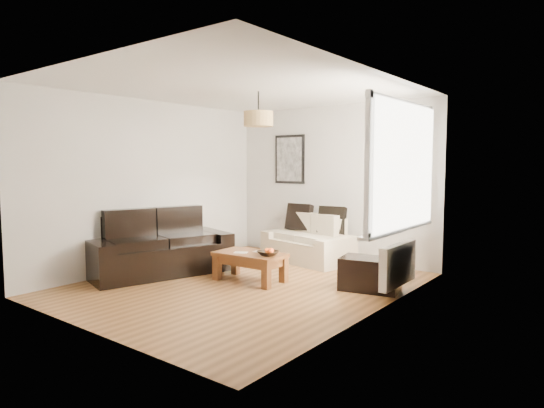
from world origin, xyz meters
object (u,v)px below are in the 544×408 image
Objects in this scene: loveseat_cream at (308,240)px; sofa_leather at (159,244)px; ottoman at (370,274)px; coffee_table at (250,267)px.

sofa_leather is (-1.26, -2.06, 0.07)m from loveseat_cream.
ottoman is at bearing -52.83° from sofa_leather.
loveseat_cream reaches higher than ottoman.
loveseat_cream is at bearing 93.39° from coffee_table.
loveseat_cream is 1.90m from ottoman.
sofa_leather is 2.74× the size of ottoman.
loveseat_cream is 2.01× the size of ottoman.
loveseat_cream is at bearing -14.80° from sofa_leather.
sofa_leather reaches higher than loveseat_cream.
sofa_leather is 1.46m from coffee_table.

